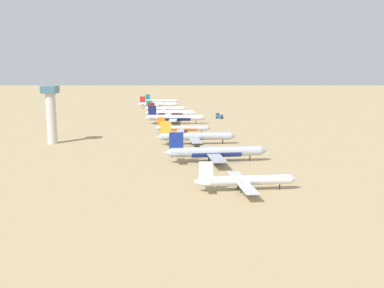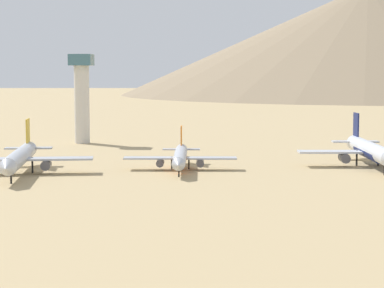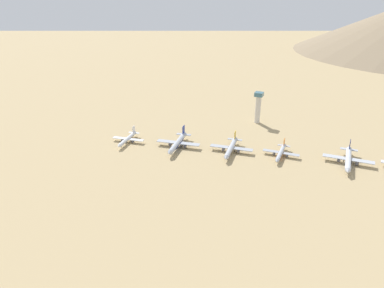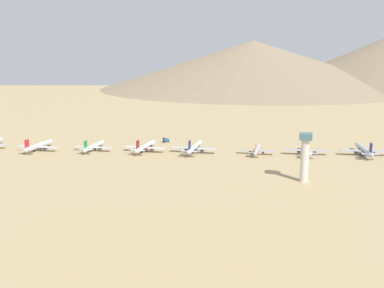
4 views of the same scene
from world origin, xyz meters
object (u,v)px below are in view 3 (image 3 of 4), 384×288
at_px(parked_jet_1, 178,143).
at_px(control_tower, 258,106).
at_px(parked_jet_0, 128,139).
at_px(parked_jet_4, 348,159).
at_px(parked_jet_2, 231,148).
at_px(parked_jet_3, 281,153).

xyz_separation_m(parked_jet_1, control_tower, (-80.41, 40.50, 11.89)).
distance_m(parked_jet_0, parked_jet_4, 165.60).
distance_m(parked_jet_2, control_tower, 72.25).
bearing_deg(parked_jet_3, parked_jet_0, -77.39).
xyz_separation_m(parked_jet_4, control_tower, (-54.93, -80.81, 11.89)).
bearing_deg(control_tower, parked_jet_1, -26.73).
xyz_separation_m(parked_jet_2, control_tower, (-71.24, 0.13, 12.06)).
height_order(parked_jet_3, control_tower, control_tower).
height_order(parked_jet_4, control_tower, control_tower).
distance_m(parked_jet_4, control_tower, 98.43).
xyz_separation_m(parked_jet_0, parked_jet_2, (-17.48, 81.18, 0.72)).
relative_size(parked_jet_0, control_tower, 1.14).
xyz_separation_m(parked_jet_2, parked_jet_4, (-16.31, 80.93, 0.17)).
bearing_deg(parked_jet_0, control_tower, 137.50).
height_order(parked_jet_0, parked_jet_2, parked_jet_2).
bearing_deg(control_tower, parked_jet_2, -0.10).
bearing_deg(parked_jet_1, control_tower, 153.27).
relative_size(parked_jet_2, control_tower, 1.41).
relative_size(parked_jet_0, parked_jet_2, 0.81).
bearing_deg(control_tower, parked_jet_3, 29.42).
bearing_deg(parked_jet_2, parked_jet_3, 103.64).
relative_size(parked_jet_0, parked_jet_1, 0.77).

